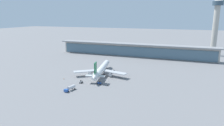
{
  "coord_description": "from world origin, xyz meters",
  "views": [
    {
      "loc": [
        62.08,
        -145.5,
        46.56
      ],
      "look_at": [
        0.0,
        14.49,
        6.82
      ],
      "focal_mm": 32.97,
      "sensor_mm": 36.0,
      "label": 1
    }
  ],
  "objects": [
    {
      "name": "safety_cone_bravo",
      "position": [
        11.1,
        -22.47,
        0.32
      ],
      "size": [
        0.62,
        0.62,
        0.7
      ],
      "color": "orange",
      "rests_on": "ground"
    },
    {
      "name": "service_truck_under_wing_blue",
      "position": [
        7.62,
        7.3,
        0.81
      ],
      "size": [
        6.91,
        3.18,
        2.7
      ],
      "color": "#234C9E",
      "rests_on": "ground"
    },
    {
      "name": "airliner_on_stand",
      "position": [
        -3.1,
        -1.19,
        4.67
      ],
      "size": [
        41.81,
        55.19,
        14.82
      ],
      "color": "white",
      "rests_on": "ground"
    },
    {
      "name": "service_truck_near_nose_blue",
      "position": [
        -7.33,
        -40.01,
        1.71
      ],
      "size": [
        3.81,
        8.86,
        2.95
      ],
      "color": "#234C9E",
      "rests_on": "ground"
    },
    {
      "name": "service_truck_on_taxiway_blue",
      "position": [
        4.76,
        -22.26,
        0.87
      ],
      "size": [
        3.24,
        2.47,
        2.05
      ],
      "color": "#234C9E",
      "rests_on": "ground"
    },
    {
      "name": "service_truck_by_tail_grey",
      "position": [
        -8.38,
        -24.49,
        0.87
      ],
      "size": [
        2.11,
        3.08,
        2.05
      ],
      "color": "gray",
      "rests_on": "ground"
    },
    {
      "name": "service_truck_mid_apron_white",
      "position": [
        -13.77,
        4.83,
        0.87
      ],
      "size": [
        3.24,
        2.49,
        2.05
      ],
      "color": "silver",
      "rests_on": "ground"
    },
    {
      "name": "ground_plane",
      "position": [
        0.0,
        0.0,
        0.0
      ],
      "size": [
        1200.0,
        1200.0,
        0.0
      ],
      "primitive_type": "plane",
      "color": "slate"
    },
    {
      "name": "terminal_building",
      "position": [
        0.0,
        83.03,
        7.87
      ],
      "size": [
        183.6,
        12.8,
        15.2
      ],
      "color": "#B2ADA3",
      "rests_on": "ground"
    },
    {
      "name": "control_tower",
      "position": [
        86.66,
        123.27,
        38.2
      ],
      "size": [
        12.0,
        12.0,
        70.01
      ],
      "color": "#B2ADA3",
      "rests_on": "ground"
    },
    {
      "name": "safety_cone_alpha",
      "position": [
        -24.83,
        -21.2,
        0.32
      ],
      "size": [
        0.62,
        0.62,
        0.7
      ],
      "color": "orange",
      "rests_on": "ground"
    }
  ]
}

